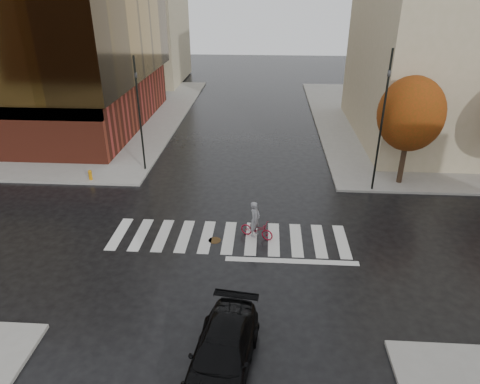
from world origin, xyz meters
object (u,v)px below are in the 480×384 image
object	(u,v)px
traffic_light_ne	(383,112)
traffic_light_nw	(139,107)
fire_hydrant	(90,174)
sedan	(222,354)
cyclist	(256,226)

from	to	relation	value
traffic_light_ne	traffic_light_nw	bearing A→B (deg)	-0.43
fire_hydrant	traffic_light_ne	bearing A→B (deg)	-0.66
sedan	traffic_light_nw	distance (m)	17.68
traffic_light_nw	traffic_light_ne	distance (m)	14.59
cyclist	traffic_light_nw	world-z (taller)	traffic_light_nw
sedan	cyclist	bearing A→B (deg)	91.61
cyclist	fire_hydrant	size ratio (longest dim) A/B	2.98
cyclist	fire_hydrant	xyz separation A→B (m)	(-10.57, 5.87, -0.15)
sedan	traffic_light_nw	size ratio (longest dim) A/B	0.65
traffic_light_ne	sedan	bearing A→B (deg)	69.08
cyclist	fire_hydrant	world-z (taller)	cyclist
traffic_light_nw	fire_hydrant	distance (m)	5.18
cyclist	sedan	bearing A→B (deg)	-162.33
cyclist	fire_hydrant	bearing A→B (deg)	84.44
traffic_light_ne	fire_hydrant	bearing A→B (deg)	7.40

